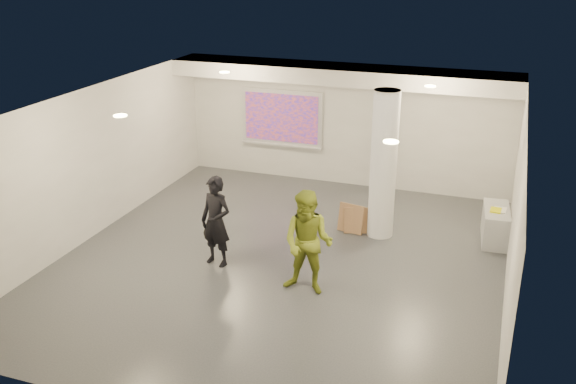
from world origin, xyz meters
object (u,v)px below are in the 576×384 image
at_px(column, 383,165).
at_px(projection_screen, 282,118).
at_px(woman, 216,221).
at_px(credenza, 495,225).
at_px(man, 308,243).

distance_m(column, projection_screen, 4.08).
xyz_separation_m(column, woman, (-2.58, -2.27, -0.65)).
height_order(credenza, man, man).
xyz_separation_m(credenza, woman, (-4.80, -2.76, 0.51)).
relative_size(column, projection_screen, 1.43).
distance_m(projection_screen, man, 5.88).
relative_size(column, woman, 1.76).
xyz_separation_m(column, projection_screen, (-3.10, 2.65, 0.03)).
height_order(woman, man, man).
xyz_separation_m(credenza, man, (-2.91, -3.17, 0.57)).
bearing_deg(man, projection_screen, 116.51).
xyz_separation_m(projection_screen, man, (2.41, -5.33, -0.62)).
xyz_separation_m(column, man, (-0.69, -2.68, -0.59)).
distance_m(column, man, 2.83).
bearing_deg(woman, credenza, 41.93).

